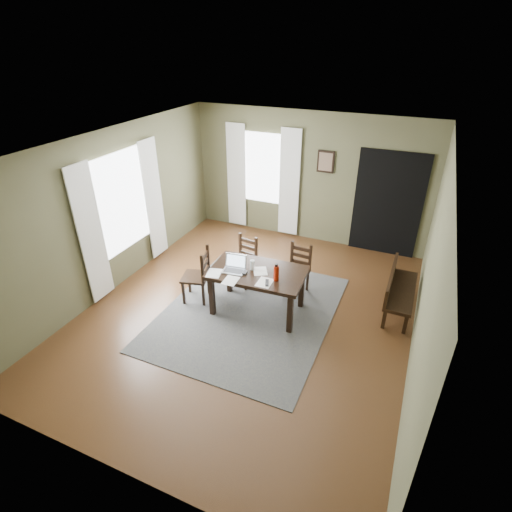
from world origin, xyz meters
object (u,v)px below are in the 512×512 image
at_px(water_bottle, 276,273).
at_px(chair_back_right, 298,270).
at_px(chair_back_left, 244,261).
at_px(dining_table, 258,276).
at_px(chair_end, 198,276).
at_px(bench, 397,288).
at_px(laptop, 235,266).

bearing_deg(water_bottle, chair_back_right, 86.16).
height_order(chair_back_right, water_bottle, water_bottle).
bearing_deg(chair_back_left, dining_table, -43.36).
distance_m(chair_end, water_bottle, 1.44).
xyz_separation_m(bench, water_bottle, (-1.69, -1.04, 0.45)).
relative_size(chair_back_left, laptop, 2.38).
relative_size(chair_back_left, bench, 0.70).
bearing_deg(dining_table, bench, 20.62).
distance_m(bench, water_bottle, 2.03).
relative_size(dining_table, chair_back_left, 1.72).
bearing_deg(water_bottle, dining_table, 160.25).
bearing_deg(water_bottle, chair_end, 179.20).
bearing_deg(bench, water_bottle, 121.59).
height_order(chair_end, chair_back_right, chair_end).
distance_m(dining_table, chair_back_right, 0.90).
xyz_separation_m(dining_table, chair_end, (-1.02, -0.11, -0.19)).
bearing_deg(laptop, dining_table, 8.44).
relative_size(chair_end, chair_back_right, 1.08).
xyz_separation_m(chair_end, bench, (3.07, 1.02, -0.04)).
xyz_separation_m(dining_table, chair_back_left, (-0.54, 0.67, -0.22)).
distance_m(bench, laptop, 2.63).
bearing_deg(water_bottle, laptop, 177.62).
relative_size(laptop, water_bottle, 1.34).
distance_m(chair_end, chair_back_left, 0.92).
bearing_deg(chair_back_right, water_bottle, -90.82).
relative_size(bench, laptop, 3.42).
distance_m(chair_back_right, laptop, 1.21).
relative_size(chair_back_left, chair_back_right, 1.00).
distance_m(chair_back_right, bench, 1.64).
relative_size(chair_end, water_bottle, 3.44).
bearing_deg(laptop, chair_back_left, 96.92).
xyz_separation_m(chair_back_right, laptop, (-0.76, -0.87, 0.37)).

